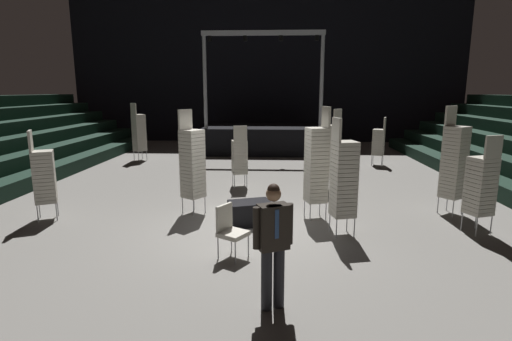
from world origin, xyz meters
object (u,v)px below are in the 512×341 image
object	(u,v)px
chair_stack_rear_left	(139,132)
loose_chair_near_man	(230,228)
chair_stack_aisle_right	(44,175)
chair_stack_front_left	(481,185)
chair_stack_front_right	(330,150)
chair_stack_rear_centre	(379,141)
chair_stack_mid_right	(454,161)
stage_riser	(264,137)
equipment_road_case	(250,213)
chair_stack_mid_centre	(240,156)
chair_stack_aisle_left	(344,178)
man_with_tie	(273,239)
chair_stack_rear_right	(317,164)
chair_stack_mid_left	(192,163)

from	to	relation	value
chair_stack_rear_left	loose_chair_near_man	distance (m)	10.92
chair_stack_rear_left	chair_stack_aisle_right	bearing A→B (deg)	-44.38
chair_stack_front_left	chair_stack_front_right	distance (m)	4.32
chair_stack_rear_centre	chair_stack_mid_right	bearing A→B (deg)	-158.13
stage_riser	equipment_road_case	world-z (taller)	stage_riser
stage_riser	chair_stack_mid_right	bearing A→B (deg)	-63.73
chair_stack_mid_centre	chair_stack_aisle_left	xyz separation A→B (m)	(2.47, -4.07, 0.25)
chair_stack_front_left	chair_stack_front_right	size ratio (longest dim) A/B	0.86
equipment_road_case	loose_chair_near_man	world-z (taller)	loose_chair_near_man
chair_stack_mid_right	loose_chair_near_man	xyz separation A→B (m)	(-4.96, -2.79, -0.75)
man_with_tie	chair_stack_aisle_right	bearing A→B (deg)	-58.23
chair_stack_front_left	chair_stack_rear_left	xyz separation A→B (m)	(-9.93, 8.21, 0.17)
chair_stack_rear_right	chair_stack_rear_centre	distance (m)	7.51
chair_stack_front_right	equipment_road_case	size ratio (longest dim) A/B	2.66
stage_riser	chair_stack_aisle_left	size ratio (longest dim) A/B	2.32
chair_stack_mid_centre	chair_stack_aisle_right	world-z (taller)	chair_stack_aisle_right
stage_riser	man_with_tie	bearing A→B (deg)	-87.57
chair_stack_mid_right	chair_stack_aisle_left	world-z (taller)	chair_stack_mid_right
stage_riser	chair_stack_rear_centre	size ratio (longest dim) A/B	2.95
chair_stack_rear_centre	equipment_road_case	world-z (taller)	chair_stack_rear_centre
chair_stack_mid_left	chair_stack_aisle_right	size ratio (longest dim) A/B	1.21
chair_stack_mid_left	loose_chair_near_man	bearing A→B (deg)	59.32
chair_stack_front_left	chair_stack_mid_left	size ratio (longest dim) A/B	0.83
chair_stack_front_left	chair_stack_rear_left	world-z (taller)	chair_stack_rear_left
chair_stack_rear_right	equipment_road_case	size ratio (longest dim) A/B	2.84
equipment_road_case	chair_stack_aisle_left	bearing A→B (deg)	-16.33
man_with_tie	chair_stack_front_right	bearing A→B (deg)	-127.68
chair_stack_rear_centre	chair_stack_mid_centre	bearing A→B (deg)	147.03
chair_stack_rear_right	chair_stack_rear_centre	xyz separation A→B (m)	(3.09, 6.84, -0.34)
stage_riser	chair_stack_mid_right	size ratio (longest dim) A/B	2.17
chair_stack_front_left	chair_stack_mid_right	world-z (taller)	chair_stack_mid_right
chair_stack_rear_right	equipment_road_case	bearing A→B (deg)	91.88
stage_riser	chair_stack_mid_right	world-z (taller)	stage_riser
chair_stack_mid_right	chair_stack_rear_left	size ratio (longest dim) A/B	1.07
chair_stack_rear_left	chair_stack_rear_centre	world-z (taller)	chair_stack_rear_left
chair_stack_rear_left	chair_stack_rear_centre	bearing A→B (deg)	38.22
chair_stack_mid_right	chair_stack_rear_right	xyz separation A→B (m)	(-3.25, -0.52, 0.00)
chair_stack_aisle_right	equipment_road_case	world-z (taller)	chair_stack_aisle_right
chair_stack_front_left	man_with_tie	bearing A→B (deg)	-163.80
chair_stack_rear_left	chair_stack_rear_right	size ratio (longest dim) A/B	0.93
chair_stack_mid_right	equipment_road_case	bearing A→B (deg)	-24.60
chair_stack_rear_centre	chair_stack_aisle_left	xyz separation A→B (m)	(-2.65, -7.88, 0.25)
chair_stack_aisle_right	chair_stack_rear_right	bearing A→B (deg)	67.90
chair_stack_front_right	chair_stack_aisle_left	size ratio (longest dim) A/B	1.00
chair_stack_rear_left	chair_stack_aisle_right	size ratio (longest dim) A/B	1.17
equipment_road_case	chair_stack_rear_left	bearing A→B (deg)	123.26
chair_stack_rear_centre	loose_chair_near_man	size ratio (longest dim) A/B	1.99
chair_stack_front_left	chair_stack_rear_left	distance (m)	12.89
chair_stack_front_left	chair_stack_rear_centre	xyz separation A→B (m)	(-0.17, 7.61, -0.08)
chair_stack_mid_right	chair_stack_mid_centre	distance (m)	5.86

